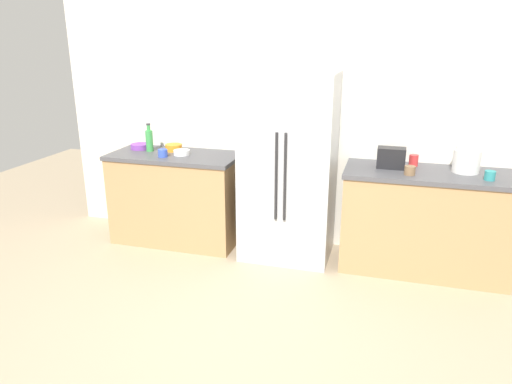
% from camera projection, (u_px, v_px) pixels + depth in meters
% --- Properties ---
extents(ground_plane, '(10.18, 10.18, 0.00)m').
position_uv_depth(ground_plane, '(237.00, 354.00, 3.21)').
color(ground_plane, tan).
extents(kitchen_back_panel, '(5.09, 0.10, 2.92)m').
position_uv_depth(kitchen_back_panel, '(300.00, 101.00, 4.62)').
color(kitchen_back_panel, silver).
rests_on(kitchen_back_panel, ground_plane).
extents(counter_left, '(1.31, 0.65, 0.94)m').
position_uv_depth(counter_left, '(177.00, 197.00, 4.91)').
color(counter_left, tan).
rests_on(counter_left, ground_plane).
extents(counter_right, '(1.47, 0.65, 0.94)m').
position_uv_depth(counter_right, '(424.00, 221.00, 4.27)').
color(counter_right, tan).
rests_on(counter_right, ground_plane).
extents(refrigerator, '(0.85, 0.67, 1.77)m').
position_uv_depth(refrigerator, '(289.00, 168.00, 4.45)').
color(refrigerator, '#B7BABF').
rests_on(refrigerator, ground_plane).
extents(toaster, '(0.24, 0.15, 0.19)m').
position_uv_depth(toaster, '(391.00, 158.00, 4.22)').
color(toaster, black).
rests_on(toaster, counter_right).
extents(rice_cooker, '(0.23, 0.23, 0.30)m').
position_uv_depth(rice_cooker, '(467.00, 156.00, 4.07)').
color(rice_cooker, white).
rests_on(rice_cooker, counter_right).
extents(bottle_a, '(0.07, 0.07, 0.29)m').
position_uv_depth(bottle_a, '(149.00, 140.00, 4.85)').
color(bottle_a, green).
rests_on(bottle_a, counter_left).
extents(cup_a, '(0.08, 0.08, 0.10)m').
position_uv_depth(cup_a, '(414.00, 160.00, 4.30)').
color(cup_a, red).
rests_on(cup_a, counter_right).
extents(cup_b, '(0.09, 0.09, 0.08)m').
position_uv_depth(cup_b, '(163.00, 153.00, 4.64)').
color(cup_b, blue).
rests_on(cup_b, counter_left).
extents(cup_c, '(0.09, 0.09, 0.08)m').
position_uv_depth(cup_c, '(490.00, 176.00, 3.87)').
color(cup_c, teal).
rests_on(cup_c, counter_right).
extents(cup_d, '(0.09, 0.09, 0.08)m').
position_uv_depth(cup_d, '(410.00, 170.00, 4.02)').
color(cup_d, brown).
rests_on(cup_d, counter_right).
extents(bowl_a, '(0.16, 0.16, 0.05)m').
position_uv_depth(bowl_a, '(182.00, 152.00, 4.72)').
color(bowl_a, white).
rests_on(bowl_a, counter_left).
extents(bowl_b, '(0.20, 0.20, 0.05)m').
position_uv_depth(bowl_b, '(140.00, 146.00, 4.98)').
color(bowl_b, purple).
rests_on(bowl_b, counter_left).
extents(bowl_c, '(0.17, 0.17, 0.07)m').
position_uv_depth(bowl_c, '(174.00, 148.00, 4.89)').
color(bowl_c, orange).
rests_on(bowl_c, counter_left).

